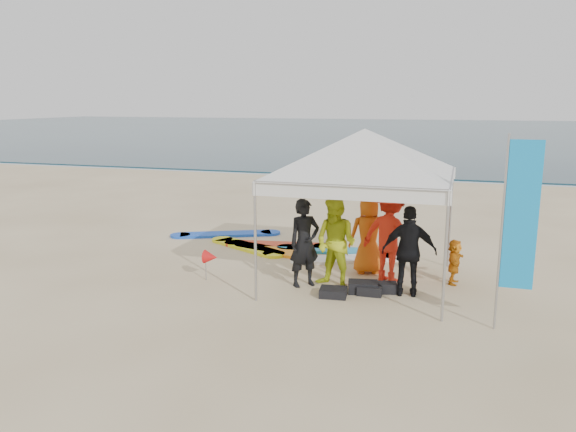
% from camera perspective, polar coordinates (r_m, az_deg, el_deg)
% --- Properties ---
extents(ground, '(120.00, 120.00, 0.00)m').
position_cam_1_polar(ground, '(9.89, -3.72, -9.81)').
color(ground, beige).
rests_on(ground, ground).
extents(ocean, '(160.00, 84.00, 0.08)m').
position_cam_1_polar(ocean, '(68.76, 14.56, 8.29)').
color(ocean, '#0C2633').
rests_on(ocean, ground).
extents(shoreline_foam, '(160.00, 1.20, 0.01)m').
position_cam_1_polar(shoreline_foam, '(27.23, 10.06, 3.84)').
color(shoreline_foam, silver).
rests_on(shoreline_foam, ground).
extents(person_black_a, '(0.75, 0.74, 1.75)m').
position_cam_1_polar(person_black_a, '(11.03, 1.69, -2.75)').
color(person_black_a, black).
rests_on(person_black_a, ground).
extents(person_yellow, '(1.04, 0.93, 1.79)m').
position_cam_1_polar(person_yellow, '(10.96, 4.88, -2.76)').
color(person_yellow, '#BDCE1D').
rests_on(person_yellow, ground).
extents(person_orange_a, '(1.42, 1.12, 1.92)m').
position_cam_1_polar(person_orange_a, '(11.49, 10.32, -1.89)').
color(person_orange_a, red).
rests_on(person_orange_a, ground).
extents(person_black_b, '(1.05, 0.52, 1.72)m').
position_cam_1_polar(person_black_b, '(10.70, 12.22, -3.53)').
color(person_black_b, black).
rests_on(person_black_b, ground).
extents(person_orange_b, '(0.95, 0.78, 1.68)m').
position_cam_1_polar(person_orange_b, '(11.98, 8.19, -1.87)').
color(person_orange_b, '#D25C12').
rests_on(person_orange_b, ground).
extents(person_seated, '(0.36, 0.87, 0.91)m').
position_cam_1_polar(person_seated, '(11.73, 16.54, -4.47)').
color(person_seated, orange).
rests_on(person_seated, ground).
extents(canopy_tent, '(4.68, 4.68, 3.53)m').
position_cam_1_polar(canopy_tent, '(11.01, 7.81, 8.74)').
color(canopy_tent, '#A5A5A8').
rests_on(canopy_tent, ground).
extents(feather_flag, '(0.53, 0.04, 3.13)m').
position_cam_1_polar(feather_flag, '(9.33, 22.40, -0.21)').
color(feather_flag, '#A5A5A8').
rests_on(feather_flag, ground).
extents(marker_pennant, '(0.28, 0.28, 0.64)m').
position_cam_1_polar(marker_pennant, '(11.52, -7.85, -4.17)').
color(marker_pennant, '#A5A5A8').
rests_on(marker_pennant, ground).
extents(gear_pile, '(1.42, 0.90, 0.22)m').
position_cam_1_polar(gear_pile, '(10.84, 7.36, -7.39)').
color(gear_pile, black).
rests_on(gear_pile, ground).
extents(surfboard_spread, '(5.98, 2.88, 0.07)m').
position_cam_1_polar(surfboard_spread, '(14.01, -0.54, -3.16)').
color(surfboard_spread, red).
rests_on(surfboard_spread, ground).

